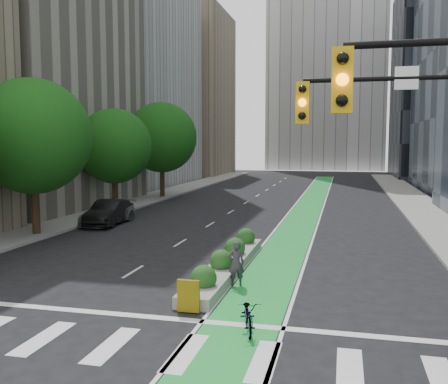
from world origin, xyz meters
The scene contains 15 objects.
ground centered at (0.00, 0.00, 0.00)m, with size 160.00×160.00×0.00m, color black.
sidewalk_left centered at (-11.80, 25.00, 0.07)m, with size 3.60×90.00×0.15m, color gray.
sidewalk_right centered at (11.80, 25.00, 0.07)m, with size 3.60×90.00×0.15m, color gray.
bike_lane_paint centered at (3.00, 30.00, 0.01)m, with size 2.20×70.00×0.01m, color green.
building_beige centered at (-20.00, 24.00, 15.00)m, with size 14.00×18.00×30.00m, color #B7AD99.
building_tan_far centered at (-20.00, 66.00, 13.00)m, with size 14.00×16.00×26.00m, color tan.
building_dark_end centered at (20.00, 68.00, 14.00)m, with size 14.00×18.00×28.00m, color black.
tree_mid centered at (-11.00, 12.00, 5.57)m, with size 6.40×6.40×8.78m.
tree_midfar centered at (-11.00, 22.00, 4.95)m, with size 5.60×5.60×7.76m.
tree_far centered at (-11.00, 32.00, 5.69)m, with size 6.60×6.60×9.00m.
median_planter centered at (1.20, 7.04, 0.37)m, with size 1.20×10.26×1.10m.
bicycle centered at (3.26, 0.84, 0.47)m, with size 0.63×1.79×0.94m, color gray.
cyclist centered at (2.00, 5.04, 0.83)m, with size 0.61×0.40×1.66m, color #37313B.
parked_car_left_mid centered at (-8.79, 16.49, 0.79)m, with size 1.67×4.78×1.58m, color black.
parked_car_left_far centered at (-8.97, 16.69, 0.71)m, with size 1.98×4.88×1.42m, color #57595C.
Camera 1 is at (5.76, -12.45, 5.26)m, focal length 40.00 mm.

